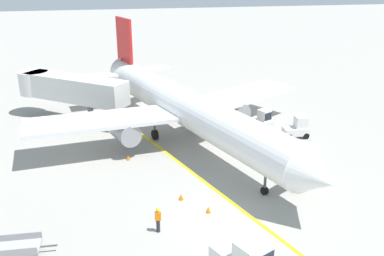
{
  "coord_description": "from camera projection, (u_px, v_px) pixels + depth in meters",
  "views": [
    {
      "loc": [
        -6.3,
        -22.96,
        15.47
      ],
      "look_at": [
        0.77,
        10.46,
        2.5
      ],
      "focal_mm": 39.84,
      "sensor_mm": 36.0,
      "label": 1
    }
  ],
  "objects": [
    {
      "name": "jet_bridge",
      "position": [
        65.0,
        88.0,
        44.82
      ],
      "size": [
        11.6,
        9.86,
        4.85
      ],
      "color": "silver",
      "rests_on": "ground"
    },
    {
      "name": "taxi_line_yellow",
      "position": [
        207.0,
        183.0,
        32.43
      ],
      "size": [
        26.07,
        75.83,
        0.01
      ],
      "primitive_type": "cube",
      "rotation": [
        0.0,
        0.0,
        0.33
      ],
      "color": "yellow",
      "rests_on": "ground"
    },
    {
      "name": "baggage_tug_near_wing",
      "position": [
        298.0,
        128.0,
        40.9
      ],
      "size": [
        2.46,
        1.43,
        2.1
      ],
      "color": "silver",
      "rests_on": "ground"
    },
    {
      "name": "ground_plane",
      "position": [
        214.0,
        220.0,
        27.71
      ],
      "size": [
        300.0,
        300.0,
        0.0
      ],
      "primitive_type": "plane",
      "color": "#9E9B93"
    },
    {
      "name": "safety_cone_wingtip_left",
      "position": [
        181.0,
        197.0,
        30.11
      ],
      "size": [
        0.36,
        0.36,
        0.44
      ],
      "primitive_type": "cone",
      "color": "orange",
      "rests_on": "ground"
    },
    {
      "name": "ground_crew_marshaller",
      "position": [
        158.0,
        219.0,
        26.22
      ],
      "size": [
        0.36,
        0.24,
        1.7
      ],
      "color": "#26262D",
      "rests_on": "ground"
    },
    {
      "name": "safety_cone_nose_right",
      "position": [
        107.0,
        126.0,
        43.53
      ],
      "size": [
        0.36,
        0.36,
        0.44
      ],
      "primitive_type": "cone",
      "color": "orange",
      "rests_on": "ground"
    },
    {
      "name": "airliner",
      "position": [
        182.0,
        106.0,
        39.4
      ],
      "size": [
        27.6,
        34.35,
        10.1
      ],
      "color": "white",
      "rests_on": "ground"
    },
    {
      "name": "baggage_cart_loaded",
      "position": [
        15.0,
        248.0,
        24.2
      ],
      "size": [
        3.79,
        1.69,
        0.94
      ],
      "color": "#A5A5A8",
      "rests_on": "ground"
    },
    {
      "name": "safety_cone_wingtip_right",
      "position": [
        208.0,
        210.0,
        28.52
      ],
      "size": [
        0.36,
        0.36,
        0.44
      ],
      "primitive_type": "cone",
      "color": "orange",
      "rests_on": "ground"
    },
    {
      "name": "safety_cone_nose_left",
      "position": [
        128.0,
        158.0,
        36.31
      ],
      "size": [
        0.36,
        0.36,
        0.44
      ],
      "primitive_type": "cone",
      "color": "orange",
      "rests_on": "ground"
    },
    {
      "name": "baggage_tug_by_cargo_door",
      "position": [
        262.0,
        120.0,
        43.04
      ],
      "size": [
        2.18,
        2.72,
        2.1
      ],
      "color": "silver",
      "rests_on": "ground"
    },
    {
      "name": "belt_loader_forward_hold",
      "position": [
        303.0,
        173.0,
        32.36
      ],
      "size": [
        4.65,
        4.15,
        2.59
      ],
      "color": "silver",
      "rests_on": "ground"
    }
  ]
}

